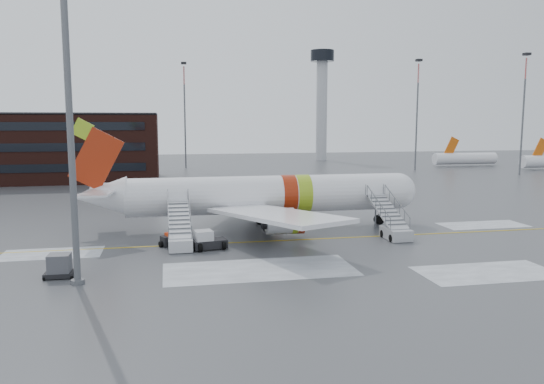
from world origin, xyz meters
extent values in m
plane|color=#494C4F|center=(0.00, 0.00, 0.00)|extent=(260.00, 260.00, 0.00)
cylinder|color=white|center=(-2.51, 4.78, 3.50)|extent=(28.00, 3.80, 3.80)
sphere|color=white|center=(11.49, 4.78, 3.50)|extent=(3.80, 3.80, 3.80)
cube|color=black|center=(12.54, 4.78, 4.00)|extent=(1.09, 1.60, 0.97)
cone|color=white|center=(-18.91, 4.78, 3.75)|extent=(5.20, 3.72, 3.72)
cube|color=#9C240C|center=(-19.01, 4.78, 7.30)|extent=(5.27, 0.30, 6.09)
cube|color=#97BD1E|center=(-20.11, 4.78, 10.10)|extent=(2.16, 0.26, 2.16)
cube|color=white|center=(-18.71, 7.38, 4.40)|extent=(3.07, 4.85, 0.18)
cube|color=white|center=(-18.71, 2.18, 4.40)|extent=(3.07, 4.85, 0.18)
cube|color=white|center=(-3.51, 13.28, 2.90)|extent=(10.72, 15.97, 1.13)
cube|color=white|center=(-3.51, -3.72, 2.90)|extent=(10.72, 15.97, 1.13)
cylinder|color=white|center=(-2.01, 9.98, 1.55)|extent=(3.40, 2.10, 2.10)
cylinder|color=white|center=(-2.01, -0.42, 1.55)|extent=(3.40, 2.10, 2.10)
cylinder|color=#595B60|center=(9.49, 4.78, 0.90)|extent=(0.20, 0.20, 1.80)
cylinder|color=black|center=(9.49, 4.78, 0.45)|extent=(0.90, 0.56, 0.90)
cylinder|color=black|center=(-3.01, 7.18, 0.45)|extent=(0.90, 0.56, 0.90)
cylinder|color=black|center=(-3.01, 2.38, 0.45)|extent=(0.90, 0.56, 0.90)
cube|color=#A5A7AC|center=(8.14, -2.52, 0.55)|extent=(2.00, 3.20, 1.00)
cube|color=#A5A7AC|center=(8.14, -0.42, 2.23)|extent=(1.90, 5.87, 2.52)
cube|color=#A5A7AC|center=(8.14, 2.88, 3.40)|extent=(1.90, 1.40, 0.15)
cylinder|color=#595B60|center=(8.14, 2.48, 1.70)|extent=(0.16, 0.16, 3.40)
cylinder|color=black|center=(7.24, -3.52, 0.35)|extent=(0.25, 0.70, 0.70)
cylinder|color=black|center=(9.04, -1.52, 0.35)|extent=(0.25, 0.70, 0.70)
cube|color=silver|center=(-11.55, -2.52, 0.55)|extent=(2.00, 3.20, 1.00)
cube|color=silver|center=(-11.55, -0.42, 2.23)|extent=(1.90, 5.87, 2.52)
cube|color=silver|center=(-11.55, 2.88, 3.40)|extent=(1.90, 1.40, 0.15)
cylinder|color=#595B60|center=(-11.55, 2.48, 1.70)|extent=(0.16, 0.16, 3.40)
cylinder|color=black|center=(-12.45, -3.52, 0.35)|extent=(0.25, 0.70, 0.70)
cylinder|color=black|center=(-10.65, -1.52, 0.35)|extent=(0.25, 0.70, 0.70)
cube|color=black|center=(-9.10, -2.87, 0.46)|extent=(3.11, 2.05, 0.72)
cube|color=silver|center=(-9.60, -2.96, 1.18)|extent=(1.68, 1.68, 0.92)
cube|color=black|center=(-9.60, -2.96, 1.54)|extent=(1.46, 1.54, 0.15)
cylinder|color=black|center=(-9.96, -3.76, 0.36)|extent=(0.44, 0.76, 0.72)
cylinder|color=black|center=(-7.95, -3.37, 0.36)|extent=(0.44, 0.76, 0.72)
cylinder|color=black|center=(-10.24, -2.36, 0.36)|extent=(0.44, 0.76, 0.72)
cylinder|color=black|center=(-8.23, -1.97, 0.36)|extent=(0.44, 0.76, 0.72)
cube|color=black|center=(-20.06, -9.12, 0.23)|extent=(2.05, 1.52, 0.32)
cube|color=#525259|center=(-20.06, -9.12, 0.96)|extent=(1.50, 1.41, 1.37)
cylinder|color=black|center=(-20.97, -9.76, 0.14)|extent=(0.17, 0.28, 0.27)
cylinder|color=black|center=(-19.14, -8.48, 0.14)|extent=(0.17, 0.28, 0.27)
cube|color=black|center=(-12.28, -1.02, 0.47)|extent=(1.99, 1.65, 0.86)
cube|color=#EE370E|center=(-12.28, -1.02, 0.99)|extent=(1.17, 1.22, 0.34)
cylinder|color=black|center=(-12.97, -1.02, 0.26)|extent=(0.99, 0.82, 0.52)
cylinder|color=black|center=(-11.60, -1.02, 0.26)|extent=(0.99, 0.82, 0.52)
cylinder|color=#595B60|center=(-18.59, -10.96, 9.25)|extent=(0.44, 0.44, 18.49)
cylinder|color=#595B60|center=(-18.59, -10.96, 0.15)|extent=(0.90, 0.90, 0.30)
cylinder|color=#B2B5BA|center=(30.00, 95.00, 14.00)|extent=(3.00, 3.00, 28.00)
cylinder|color=black|center=(30.00, 95.00, 28.50)|extent=(6.40, 6.40, 3.00)
cylinder|color=#595B60|center=(42.00, 62.00, 9.60)|extent=(0.36, 0.36, 19.20)
cylinder|color=#CC7272|center=(42.00, 62.00, 21.12)|extent=(0.32, 0.32, 4.32)
cube|color=black|center=(42.00, 62.00, 24.00)|extent=(1.20, 1.20, 0.50)
cylinder|color=#595B60|center=(-8.00, 78.00, 9.60)|extent=(0.36, 0.36, 19.20)
cylinder|color=#CC7272|center=(-8.00, 78.00, 21.12)|extent=(0.32, 0.32, 4.32)
cube|color=black|center=(-8.00, 78.00, 24.00)|extent=(1.20, 1.20, 0.50)
cylinder|color=#595B60|center=(58.00, 48.00, 9.60)|extent=(0.36, 0.36, 19.20)
cylinder|color=#CC7272|center=(58.00, 48.00, 21.12)|extent=(0.32, 0.32, 4.32)
cube|color=black|center=(58.00, 48.00, 24.00)|extent=(1.20, 1.20, 0.50)
camera|label=1|loc=(-12.57, -47.32, 10.85)|focal=35.00mm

